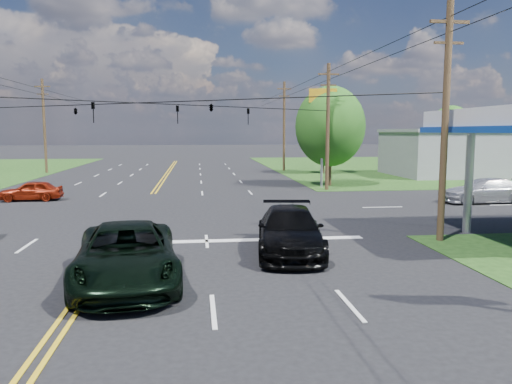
{
  "coord_description": "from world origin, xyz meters",
  "views": [
    {
      "loc": [
        3.15,
        -16.01,
        4.46
      ],
      "look_at": [
        5.76,
        6.0,
        1.76
      ],
      "focal_mm": 35.0,
      "sensor_mm": 36.0,
      "label": 1
    }
  ],
  "objects": [
    {
      "name": "ground",
      "position": [
        0.0,
        12.0,
        0.0
      ],
      "size": [
        280.0,
        280.0,
        0.0
      ],
      "primitive_type": "plane",
      "color": "black",
      "rests_on": "ground"
    },
    {
      "name": "grass_ne",
      "position": [
        35.0,
        44.0,
        0.0
      ],
      "size": [
        46.0,
        48.0,
        0.03
      ],
      "primitive_type": "cube",
      "color": "#193A12",
      "rests_on": "ground"
    },
    {
      "name": "stop_bar",
      "position": [
        5.0,
        4.0,
        0.0
      ],
      "size": [
        10.0,
        0.5,
        0.02
      ],
      "primitive_type": "cube",
      "color": "silver",
      "rests_on": "ground"
    },
    {
      "name": "retail_ne",
      "position": [
        30.0,
        32.0,
        2.2
      ],
      "size": [
        14.0,
        10.0,
        4.4
      ],
      "primitive_type": "cube",
      "color": "gray",
      "rests_on": "ground"
    },
    {
      "name": "pole_se",
      "position": [
        13.0,
        3.0,
        4.92
      ],
      "size": [
        1.6,
        0.28,
        9.5
      ],
      "color": "#442B1C",
      "rests_on": "ground"
    },
    {
      "name": "pole_ne",
      "position": [
        13.0,
        21.0,
        4.92
      ],
      "size": [
        1.6,
        0.28,
        9.5
      ],
      "color": "#442B1C",
      "rests_on": "ground"
    },
    {
      "name": "pole_left_far",
      "position": [
        -13.0,
        40.0,
        5.17
      ],
      "size": [
        1.6,
        0.28,
        10.0
      ],
      "color": "#442B1C",
      "rests_on": "ground"
    },
    {
      "name": "pole_right_far",
      "position": [
        13.0,
        40.0,
        5.17
      ],
      "size": [
        1.6,
        0.28,
        10.0
      ],
      "color": "#442B1C",
      "rests_on": "ground"
    },
    {
      "name": "span_wire_signals",
      "position": [
        0.0,
        12.0,
        6.0
      ],
      "size": [
        26.0,
        18.0,
        1.13
      ],
      "color": "black",
      "rests_on": "ground"
    },
    {
      "name": "power_lines",
      "position": [
        0.0,
        10.0,
        8.6
      ],
      "size": [
        26.04,
        100.0,
        0.64
      ],
      "color": "black",
      "rests_on": "ground"
    },
    {
      "name": "tree_right_a",
      "position": [
        14.0,
        24.0,
        4.87
      ],
      "size": [
        5.7,
        5.7,
        8.18
      ],
      "color": "#442B1C",
      "rests_on": "ground"
    },
    {
      "name": "tree_right_b",
      "position": [
        16.5,
        36.0,
        4.22
      ],
      "size": [
        4.94,
        4.94,
        7.09
      ],
      "color": "#442B1C",
      "rests_on": "ground"
    },
    {
      "name": "tree_far_r",
      "position": [
        34.0,
        42.0,
        4.54
      ],
      "size": [
        5.32,
        5.32,
        7.63
      ],
      "color": "#442B1C",
      "rests_on": "ground"
    },
    {
      "name": "pickup_dkgreen",
      "position": [
        1.07,
        -1.43,
        0.87
      ],
      "size": [
        3.58,
        6.56,
        1.75
      ],
      "primitive_type": "imported",
      "rotation": [
        0.0,
        0.0,
        0.11
      ],
      "color": "black",
      "rests_on": "ground"
    },
    {
      "name": "suv_black",
      "position": [
        6.51,
        1.7,
        0.83
      ],
      "size": [
        3.05,
        5.98,
        1.66
      ],
      "primitive_type": "imported",
      "rotation": [
        0.0,
        0.0,
        -0.13
      ],
      "color": "black",
      "rests_on": "ground"
    },
    {
      "name": "sedan_red",
      "position": [
        -7.52,
        17.5,
        0.65
      ],
      "size": [
        3.88,
        1.71,
        1.3
      ],
      "primitive_type": "imported",
      "rotation": [
        0.0,
        0.0,
        -1.52
      ],
      "color": "maroon",
      "rests_on": "ground"
    },
    {
      "name": "sedan_far",
      "position": [
        21.06,
        13.1,
        0.78
      ],
      "size": [
        5.38,
        2.24,
        1.56
      ],
      "primitive_type": "imported",
      "rotation": [
        0.0,
        0.0,
        -1.58
      ],
      "color": "silver",
      "rests_on": "ground"
    },
    {
      "name": "polesign_ne",
      "position": [
        13.0,
        22.62,
        6.08
      ],
      "size": [
        2.17,
        0.61,
        7.84
      ],
      "color": "#A5A5AA",
      "rests_on": "ground"
    }
  ]
}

